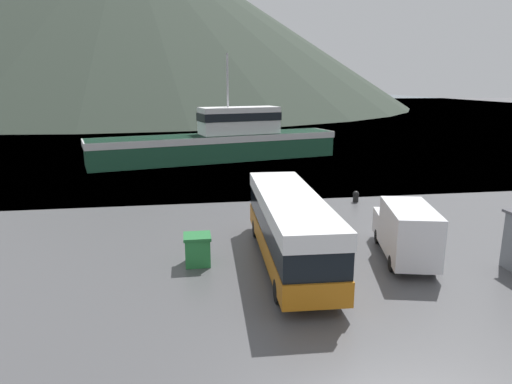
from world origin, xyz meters
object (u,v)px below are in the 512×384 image
(tour_bus, at_px, (290,225))
(fishing_boat, at_px, (221,140))
(storage_bin, at_px, (198,249))
(delivery_van, at_px, (406,231))

(tour_bus, xyz_separation_m, fishing_boat, (-0.87, 28.07, 0.26))
(storage_bin, bearing_deg, fishing_boat, 83.36)
(delivery_van, distance_m, fishing_boat, 29.11)
(tour_bus, bearing_deg, delivery_van, -1.66)
(delivery_van, xyz_separation_m, storage_bin, (-9.43, 0.81, -0.67))
(delivery_van, height_order, storage_bin, delivery_van)
(delivery_van, height_order, fishing_boat, fishing_boat)
(tour_bus, relative_size, delivery_van, 1.78)
(tour_bus, bearing_deg, fishing_boat, 94.01)
(fishing_boat, xyz_separation_m, storage_bin, (-3.22, -27.62, -1.34))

